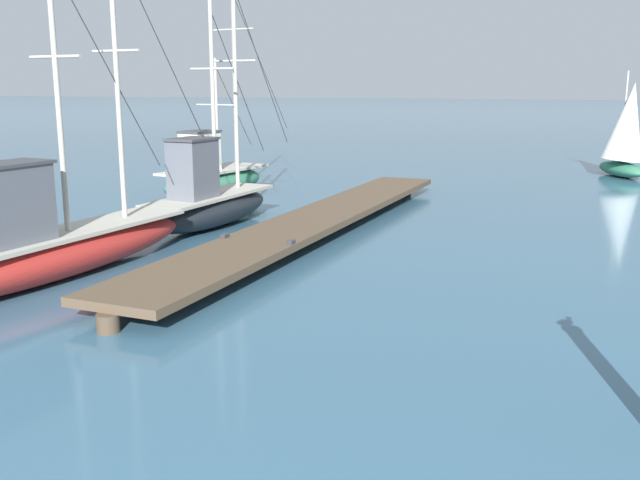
{
  "coord_description": "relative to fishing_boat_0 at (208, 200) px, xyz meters",
  "views": [
    {
      "loc": [
        1.84,
        -1.62,
        3.71
      ],
      "look_at": [
        -1.65,
        8.38,
        1.4
      ],
      "focal_mm": 39.99,
      "sensor_mm": 36.0,
      "label": 1
    }
  ],
  "objects": [
    {
      "name": "fishing_boat_1",
      "position": [
        -2.41,
        4.85,
        -0.04
      ],
      "size": [
        2.74,
        6.9,
        7.15
      ],
      "color": "#337556",
      "rests_on": "ground"
    },
    {
      "name": "floating_dock",
      "position": [
        2.98,
        0.22,
        -0.36
      ],
      "size": [
        2.84,
        16.63,
        0.53
      ],
      "color": "brown",
      "rests_on": "ground"
    },
    {
      "name": "fishing_boat_2",
      "position": [
        -0.42,
        -5.74,
        -0.02
      ],
      "size": [
        2.3,
        9.07,
        7.15
      ],
      "color": "#AD2823",
      "rests_on": "ground"
    },
    {
      "name": "distant_sailboat",
      "position": [
        11.1,
        15.11,
        1.13
      ],
      "size": [
        2.44,
        3.4,
        4.28
      ],
      "color": "#337556",
      "rests_on": "ground"
    },
    {
      "name": "fishing_boat_0",
      "position": [
        0.0,
        0.0,
        0.0
      ],
      "size": [
        1.92,
        7.08,
        6.7
      ],
      "color": "black",
      "rests_on": "ground"
    }
  ]
}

